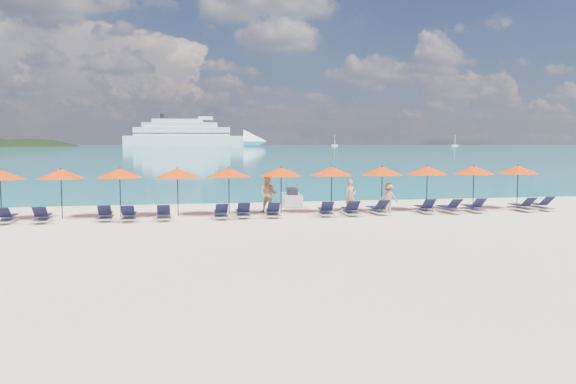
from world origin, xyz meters
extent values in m
plane|color=beige|center=(0.00, 0.00, 0.00)|extent=(1400.00, 1400.00, 0.00)
cube|color=#1FA9B2|center=(0.00, 660.00, 0.01)|extent=(1600.00, 1300.00, 0.01)
ellipsoid|color=black|center=(-150.00, 560.00, -35.00)|extent=(162.00, 126.00, 85.50)
cube|color=white|center=(-2.99, 506.53, 4.93)|extent=(110.15, 33.45, 9.87)
cone|color=white|center=(61.59, 498.20, 4.93)|extent=(24.30, 24.30, 21.70)
cube|color=white|center=(-4.95, 506.79, 13.81)|extent=(88.25, 27.74, 7.89)
cube|color=white|center=(-6.90, 507.04, 19.73)|extent=(68.62, 23.28, 4.93)
cube|color=white|center=(-8.86, 507.29, 23.68)|extent=(46.72, 17.57, 3.45)
cube|color=black|center=(-4.95, 506.79, 12.33)|extent=(89.35, 28.07, 0.89)
cube|color=black|center=(-4.95, 506.79, 15.78)|extent=(87.15, 27.40, 0.89)
cylinder|color=black|center=(-22.36, 509.03, 27.62)|extent=(4.34, 4.34, 5.43)
cube|color=white|center=(156.51, 565.58, 0.91)|extent=(6.79, 2.26, 1.81)
cylinder|color=white|center=(156.51, 565.58, 6.79)|extent=(0.41, 0.41, 11.32)
cube|color=white|center=(269.38, 513.06, 0.85)|extent=(6.35, 2.12, 1.69)
cylinder|color=white|center=(269.38, 513.06, 6.35)|extent=(0.38, 0.38, 10.58)
cube|color=silver|center=(1.18, 8.23, 0.32)|extent=(1.21, 2.65, 0.59)
cube|color=black|center=(1.16, 8.02, 0.75)|extent=(0.64, 1.12, 0.37)
cylinder|color=black|center=(1.25, 8.87, 0.91)|extent=(0.59, 0.12, 0.06)
imported|color=tan|center=(3.30, 4.23, 0.83)|extent=(0.70, 0.56, 1.66)
imported|color=tan|center=(-0.56, 5.21, 0.91)|extent=(1.01, 0.81, 1.82)
imported|color=tan|center=(5.25, 4.30, 0.72)|extent=(1.00, 0.62, 1.45)
cylinder|color=black|center=(-12.52, 4.76, 1.10)|extent=(0.05, 0.05, 2.20)
cone|color=#EF3500|center=(-12.52, 4.76, 2.02)|extent=(2.10, 2.10, 0.42)
sphere|color=black|center=(-12.52, 4.76, 2.24)|extent=(0.08, 0.08, 0.08)
cylinder|color=black|center=(-10.02, 4.87, 1.10)|extent=(0.05, 0.05, 2.20)
cone|color=#EF3500|center=(-10.02, 4.87, 2.02)|extent=(2.10, 2.10, 0.42)
sphere|color=black|center=(-10.02, 4.87, 2.24)|extent=(0.08, 0.08, 0.08)
cylinder|color=black|center=(-7.48, 4.97, 1.10)|extent=(0.05, 0.05, 2.20)
cone|color=#EF3500|center=(-7.48, 4.97, 2.02)|extent=(2.10, 2.10, 0.42)
sphere|color=black|center=(-7.48, 4.97, 2.24)|extent=(0.08, 0.08, 0.08)
cylinder|color=black|center=(-4.88, 4.81, 1.10)|extent=(0.05, 0.05, 2.20)
cone|color=#EF3500|center=(-4.88, 4.81, 2.02)|extent=(2.10, 2.10, 0.42)
sphere|color=black|center=(-4.88, 4.81, 2.24)|extent=(0.08, 0.08, 0.08)
cylinder|color=black|center=(-2.50, 4.80, 1.10)|extent=(0.05, 0.05, 2.20)
cone|color=#EF3500|center=(-2.50, 4.80, 2.02)|extent=(2.10, 2.10, 0.42)
sphere|color=black|center=(-2.50, 4.80, 2.24)|extent=(0.08, 0.08, 0.08)
cylinder|color=black|center=(0.01, 4.89, 1.10)|extent=(0.05, 0.05, 2.20)
cone|color=#EF3500|center=(0.01, 4.89, 2.02)|extent=(2.10, 2.10, 0.42)
sphere|color=black|center=(0.01, 4.89, 2.24)|extent=(0.08, 0.08, 0.08)
cylinder|color=black|center=(2.55, 4.96, 1.10)|extent=(0.05, 0.05, 2.20)
cone|color=#EF3500|center=(2.55, 4.96, 2.02)|extent=(2.10, 2.10, 0.42)
sphere|color=black|center=(2.55, 4.96, 2.24)|extent=(0.08, 0.08, 0.08)
cylinder|color=black|center=(5.10, 4.81, 1.10)|extent=(0.05, 0.05, 2.20)
cone|color=#EF3500|center=(5.10, 4.81, 2.02)|extent=(2.10, 2.10, 0.42)
sphere|color=black|center=(5.10, 4.81, 2.24)|extent=(0.08, 0.08, 0.08)
cylinder|color=black|center=(7.50, 4.82, 1.10)|extent=(0.05, 0.05, 2.20)
cone|color=#EF3500|center=(7.50, 4.82, 2.02)|extent=(2.10, 2.10, 0.42)
sphere|color=black|center=(7.50, 4.82, 2.24)|extent=(0.08, 0.08, 0.08)
cylinder|color=black|center=(10.00, 4.74, 1.10)|extent=(0.05, 0.05, 2.20)
cone|color=#EF3500|center=(10.00, 4.74, 2.02)|extent=(2.10, 2.10, 0.42)
sphere|color=black|center=(10.00, 4.74, 2.24)|extent=(0.08, 0.08, 0.08)
cylinder|color=black|center=(12.55, 4.82, 1.10)|extent=(0.05, 0.05, 2.20)
cone|color=#EF3500|center=(12.55, 4.82, 2.02)|extent=(2.10, 2.10, 0.42)
sphere|color=black|center=(12.55, 4.82, 2.24)|extent=(0.08, 0.08, 0.08)
cube|color=silver|center=(-12.01, 3.76, 0.14)|extent=(0.64, 1.71, 0.06)
cube|color=black|center=(-12.01, 4.01, 0.30)|extent=(0.56, 1.11, 0.04)
cube|color=black|center=(-12.00, 3.21, 0.55)|extent=(0.56, 0.54, 0.43)
cube|color=silver|center=(-10.57, 3.68, 0.14)|extent=(0.71, 1.73, 0.06)
cube|color=black|center=(-10.58, 3.93, 0.30)|extent=(0.61, 1.13, 0.04)
cube|color=black|center=(-10.54, 3.13, 0.55)|extent=(0.58, 0.57, 0.43)
cube|color=silver|center=(-8.01, 3.81, 0.14)|extent=(0.73, 1.74, 0.06)
cube|color=black|center=(-8.02, 4.06, 0.30)|extent=(0.62, 1.13, 0.04)
cube|color=black|center=(-7.97, 3.26, 0.55)|extent=(0.58, 0.57, 0.43)
cube|color=silver|center=(-6.97, 3.52, 0.14)|extent=(0.63, 1.70, 0.06)
cube|color=black|center=(-6.98, 3.77, 0.30)|extent=(0.56, 1.10, 0.04)
cube|color=black|center=(-6.97, 2.97, 0.55)|extent=(0.55, 0.54, 0.43)
cube|color=silver|center=(-5.49, 3.49, 0.14)|extent=(0.67, 1.72, 0.06)
cube|color=black|center=(-5.50, 3.74, 0.30)|extent=(0.58, 1.11, 0.04)
cube|color=black|center=(-5.48, 2.94, 0.55)|extent=(0.56, 0.55, 0.43)
cube|color=silver|center=(-2.98, 3.50, 0.14)|extent=(0.64, 1.71, 0.06)
cube|color=black|center=(-2.99, 3.75, 0.30)|extent=(0.56, 1.11, 0.04)
cube|color=black|center=(-2.98, 2.95, 0.55)|extent=(0.56, 0.54, 0.43)
cube|color=silver|center=(-1.96, 3.69, 0.14)|extent=(0.68, 1.72, 0.06)
cube|color=black|center=(-1.95, 3.94, 0.30)|extent=(0.59, 1.12, 0.04)
cube|color=black|center=(-1.98, 3.14, 0.55)|extent=(0.57, 0.56, 0.43)
cube|color=silver|center=(-0.61, 3.59, 0.14)|extent=(0.73, 1.74, 0.06)
cube|color=black|center=(-0.59, 3.84, 0.30)|extent=(0.62, 1.13, 0.04)
cube|color=black|center=(-0.65, 3.04, 0.55)|extent=(0.58, 0.57, 0.43)
cube|color=silver|center=(1.88, 3.54, 0.14)|extent=(0.79, 1.75, 0.06)
cube|color=black|center=(1.91, 3.79, 0.30)|extent=(0.66, 1.15, 0.04)
cube|color=black|center=(1.83, 2.99, 0.55)|extent=(0.60, 0.59, 0.43)
cube|color=silver|center=(3.10, 3.57, 0.14)|extent=(0.73, 1.74, 0.06)
cube|color=black|center=(3.12, 3.82, 0.30)|extent=(0.62, 1.13, 0.04)
cube|color=black|center=(3.07, 3.03, 0.55)|extent=(0.58, 0.57, 0.43)
cube|color=silver|center=(4.49, 3.73, 0.14)|extent=(0.78, 1.75, 0.06)
cube|color=black|center=(4.46, 3.98, 0.30)|extent=(0.65, 1.15, 0.04)
cube|color=black|center=(4.54, 3.18, 0.55)|extent=(0.60, 0.59, 0.43)
cube|color=silver|center=(6.87, 3.68, 0.14)|extent=(0.71, 1.73, 0.06)
cube|color=black|center=(6.88, 3.93, 0.30)|extent=(0.61, 1.13, 0.04)
cube|color=black|center=(6.84, 3.13, 0.55)|extent=(0.58, 0.56, 0.43)
cube|color=silver|center=(8.06, 3.50, 0.14)|extent=(0.73, 1.74, 0.06)
cube|color=black|center=(8.05, 3.75, 0.30)|extent=(0.62, 1.13, 0.04)
cube|color=black|center=(8.10, 2.95, 0.55)|extent=(0.58, 0.57, 0.43)
cube|color=silver|center=(9.38, 3.58, 0.14)|extent=(0.63, 1.70, 0.06)
cube|color=black|center=(9.38, 3.83, 0.30)|extent=(0.56, 1.10, 0.04)
cube|color=black|center=(9.38, 3.03, 0.55)|extent=(0.55, 0.54, 0.43)
cube|color=silver|center=(11.97, 3.50, 0.14)|extent=(0.69, 1.72, 0.06)
cube|color=black|center=(11.96, 3.75, 0.30)|extent=(0.59, 1.12, 0.04)
cube|color=black|center=(11.99, 2.95, 0.55)|extent=(0.57, 0.56, 0.43)
cube|color=silver|center=(13.09, 3.73, 0.14)|extent=(0.75, 1.74, 0.06)
cube|color=black|center=(13.07, 3.98, 0.30)|extent=(0.64, 1.14, 0.04)
cube|color=black|center=(13.13, 3.18, 0.55)|extent=(0.59, 0.58, 0.43)
camera|label=1|loc=(-4.61, -21.67, 3.39)|focal=35.00mm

